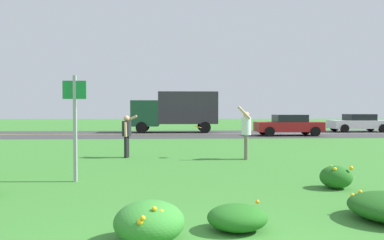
{
  "coord_description": "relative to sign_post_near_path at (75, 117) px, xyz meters",
  "views": [
    {
      "loc": [
        -0.5,
        -3.12,
        1.73
      ],
      "look_at": [
        0.08,
        8.84,
        1.41
      ],
      "focal_mm": 32.98,
      "sensor_mm": 36.0,
      "label": 1
    }
  ],
  "objects": [
    {
      "name": "daylily_clump_mid_center",
      "position": [
        5.99,
        -1.03,
        -1.31
      ],
      "size": [
        0.71,
        0.63,
        0.53
      ],
      "color": "#23661E",
      "rests_on": "ground"
    },
    {
      "name": "daylily_clump_mid_left",
      "position": [
        3.31,
        -3.65,
        -1.37
      ],
      "size": [
        0.87,
        0.7,
        0.42
      ],
      "color": "#23661E",
      "rests_on": "ground"
    },
    {
      "name": "person_catcher_white_shirt",
      "position": [
        4.93,
        3.71,
        -0.54
      ],
      "size": [
        0.52,
        0.51,
        1.9
      ],
      "color": "silver",
      "rests_on": "ground"
    },
    {
      "name": "box_truck_dark_green",
      "position": [
        2.54,
        19.34,
        0.24
      ],
      "size": [
        6.7,
        2.46,
        3.2
      ],
      "color": "#194C2D",
      "rests_on": "ground"
    },
    {
      "name": "daylily_clump_front_right",
      "position": [
        2.08,
        -4.05,
        -1.29
      ],
      "size": [
        0.93,
        0.9,
        0.55
      ],
      "color": "#337F2D",
      "rests_on": "ground"
    },
    {
      "name": "highway_strip",
      "position": [
        2.92,
        17.36,
        -1.56
      ],
      "size": [
        120.0,
        8.77,
        0.01
      ],
      "primitive_type": "cube",
      "color": "#38383A",
      "rests_on": "ground"
    },
    {
      "name": "car_red_center_left",
      "position": [
        10.29,
        15.39,
        -0.82
      ],
      "size": [
        4.5,
        2.0,
        1.45
      ],
      "color": "maroon",
      "rests_on": "ground"
    },
    {
      "name": "highway_center_stripe",
      "position": [
        2.92,
        17.36,
        -1.55
      ],
      "size": [
        120.0,
        0.16,
        0.0
      ],
      "primitive_type": "cube",
      "color": "yellow",
      "rests_on": "ground"
    },
    {
      "name": "sign_post_near_path",
      "position": [
        0.0,
        0.0,
        0.0
      ],
      "size": [
        0.56,
        0.1,
        2.58
      ],
      "color": "#93969B",
      "rests_on": "ground"
    },
    {
      "name": "person_thrower_dark_shirt",
      "position": [
        0.65,
        4.38,
        -0.63
      ],
      "size": [
        0.56,
        0.51,
        1.57
      ],
      "color": "#232328",
      "rests_on": "ground"
    },
    {
      "name": "ground_plane",
      "position": [
        2.92,
        5.92,
        -1.56
      ],
      "size": [
        120.0,
        120.0,
        0.0
      ],
      "primitive_type": "plane",
      "color": "#387A2D"
    },
    {
      "name": "frisbee_orange",
      "position": [
        3.25,
        4.2,
        -0.43
      ],
      "size": [
        0.27,
        0.28,
        0.09
      ],
      "color": "orange"
    },
    {
      "name": "car_white_leftmost",
      "position": [
        17.35,
        19.34,
        -0.82
      ],
      "size": [
        4.5,
        2.0,
        1.45
      ],
      "color": "silver",
      "rests_on": "ground"
    }
  ]
}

